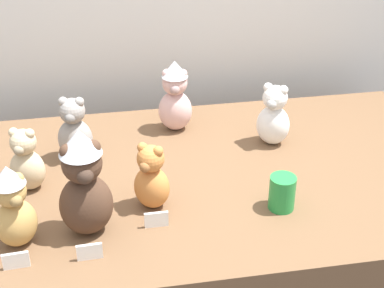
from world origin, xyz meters
name	(u,v)px	position (x,y,z in m)	size (l,w,h in m)	color
display_table	(192,263)	(0.00, 0.25, 0.39)	(1.83, 1.00, 0.78)	brown
teddy_bear_honey	(13,207)	(-0.54, -0.01, 0.90)	(0.15, 0.14, 0.26)	tan
teddy_bear_sand	(26,161)	(-0.53, 0.27, 0.88)	(0.13, 0.12, 0.22)	#CCB78E
teddy_bear_snow	(274,116)	(0.32, 0.41, 0.89)	(0.16, 0.15, 0.23)	white
teddy_bear_ash	(74,130)	(-0.38, 0.43, 0.89)	(0.14, 0.12, 0.23)	gray
teddy_bear_cocoa	(84,184)	(-0.34, 0.01, 0.94)	(0.17, 0.15, 0.34)	#4C3323
teddy_bear_ginger	(151,178)	(-0.15, 0.10, 0.88)	(0.15, 0.14, 0.22)	#D17F3D
teddy_bear_blush	(175,97)	(-0.01, 0.57, 0.91)	(0.14, 0.12, 0.28)	beige
party_cup_green	(282,193)	(0.24, 0.03, 0.83)	(0.08, 0.08, 0.11)	#238C3D
name_card_front_left	(16,261)	(-0.54, -0.11, 0.80)	(0.07, 0.01, 0.05)	white
name_card_front_middle	(90,252)	(-0.34, -0.11, 0.80)	(0.07, 0.01, 0.05)	white
name_card_front_right	(156,219)	(-0.15, 0.00, 0.80)	(0.07, 0.01, 0.05)	white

